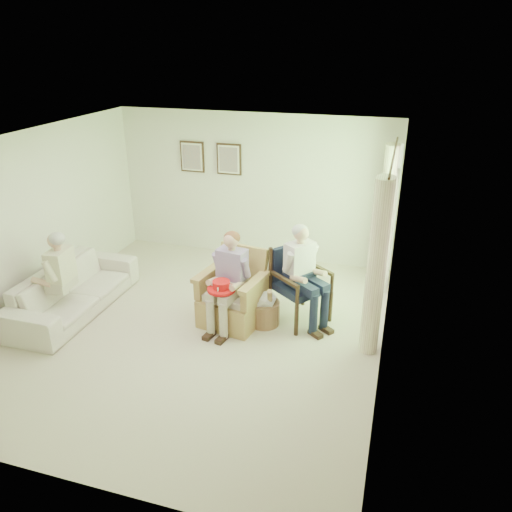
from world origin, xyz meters
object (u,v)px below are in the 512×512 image
person_sofa (57,272)px  red_hat (221,287)px  person_dark (300,269)px  person_wicker (229,275)px  wood_armchair (302,280)px  sofa (74,290)px  hatbox (264,308)px  wicker_armchair (233,300)px

person_sofa → red_hat: bearing=92.2°
person_dark → person_wicker: bearing=149.7°
red_hat → wood_armchair: bearing=38.3°
sofa → person_sofa: 0.51m
person_wicker → person_sofa: 2.42m
hatbox → person_wicker: bearing=-157.1°
sofa → red_hat: red_hat is taller
sofa → red_hat: size_ratio=5.94×
sofa → person_sofa: person_sofa is taller
sofa → red_hat: (2.32, 0.04, 0.37)m
person_dark → person_sofa: bearing=142.9°
red_hat → person_dark: bearing=31.1°
wicker_armchair → person_dark: 1.06m
person_wicker → person_sofa: size_ratio=1.04×
wicker_armchair → wood_armchair: bearing=34.3°
person_dark → hatbox: size_ratio=2.18×
wicker_armchair → wood_armchair: 1.02m
person_dark → red_hat: person_dark is taller
wood_armchair → person_sofa: (-3.26, -1.08, 0.17)m
sofa → person_dark: bearing=-79.4°
wicker_armchair → sofa: wicker_armchair is taller
wicker_armchair → red_hat: bearing=-87.6°
person_dark → red_hat: size_ratio=3.73×
person_wicker → hatbox: (0.44, 0.19, -0.54)m
wicker_armchair → sofa: (-2.36, -0.38, -0.01)m
wood_armchair → person_wicker: person_wicker is taller
wood_armchair → person_dark: person_dark is taller
wood_armchair → red_hat: 1.21m
wicker_armchair → red_hat: wicker_armchair is taller
person_wicker → person_sofa: (-2.36, -0.53, -0.04)m
person_wicker → red_hat: 0.23m
person_wicker → red_hat: size_ratio=3.57×
sofa → red_hat: 2.35m
wood_armchair → person_dark: 0.31m
wood_armchair → red_hat: wood_armchair is taller
sofa → person_wicker: 2.42m
person_sofa → hatbox: 2.94m
sofa → person_wicker: person_wicker is taller
person_sofa → hatbox: bearing=98.5°
wood_armchair → person_wicker: bearing=158.6°
sofa → hatbox: 2.84m
wicker_armchair → hatbox: bearing=16.2°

